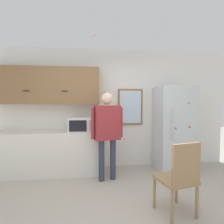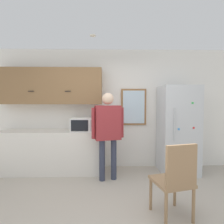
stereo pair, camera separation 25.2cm
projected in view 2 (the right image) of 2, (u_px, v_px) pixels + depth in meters
ground_plane at (97, 224)px, 2.13m from camera, size 16.00×16.00×0.00m
back_wall at (103, 109)px, 4.05m from camera, size 6.00×0.06×2.70m
counter at (51, 151)px, 3.75m from camera, size 2.19×0.60×0.89m
upper_cabinets at (52, 86)px, 3.82m from camera, size 2.19×0.33×0.78m
microwave at (83, 124)px, 3.66m from camera, size 0.48×0.38×0.28m
person at (108, 127)px, 3.32m from camera, size 0.61×0.33×1.67m
refrigerator at (178, 129)px, 3.73m from camera, size 0.74×0.71×1.84m
chair at (175, 178)px, 2.18m from camera, size 0.53×0.53×0.99m
window at (134, 107)px, 4.02m from camera, size 0.58×0.05×0.83m
ceiling_light at (93, 35)px, 3.10m from camera, size 0.11×0.11×0.01m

